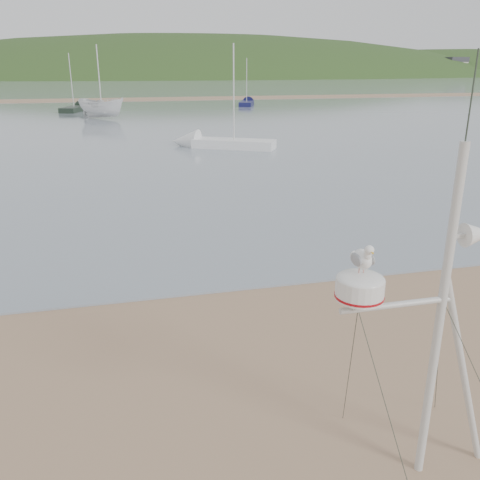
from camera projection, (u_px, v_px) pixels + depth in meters
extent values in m
plane|color=#8E6D52|center=(85.00, 440.00, 6.58)|extent=(560.00, 560.00, 0.00)
cube|color=gray|center=(107.00, 85.00, 127.73)|extent=(560.00, 256.00, 0.04)
cube|color=#8E6D52|center=(106.00, 100.00, 70.81)|extent=(560.00, 7.00, 0.07)
ellipsoid|color=#223B18|center=(199.00, 125.00, 238.51)|extent=(400.00, 180.00, 80.00)
ellipsoid|color=#223B18|center=(460.00, 105.00, 268.09)|extent=(300.00, 135.00, 56.00)
cube|color=silver|center=(0.00, 67.00, 177.02)|extent=(8.40, 6.30, 8.00)
cube|color=silver|center=(77.00, 67.00, 182.91)|extent=(8.40, 6.30, 8.00)
cube|color=silver|center=(150.00, 67.00, 188.81)|extent=(8.40, 6.30, 8.00)
cube|color=silver|center=(219.00, 67.00, 194.70)|extent=(8.40, 6.30, 8.00)
cube|color=silver|center=(283.00, 67.00, 200.59)|extent=(8.40, 6.30, 8.00)
cube|color=silver|center=(344.00, 67.00, 206.48)|extent=(8.40, 6.30, 8.00)
cube|color=silver|center=(401.00, 67.00, 212.37)|extent=(8.40, 6.30, 8.00)
cube|color=silver|center=(455.00, 67.00, 218.26)|extent=(8.40, 6.30, 8.00)
cylinder|color=beige|center=(439.00, 324.00, 5.48)|extent=(0.10, 0.10, 3.92)
cylinder|color=beige|center=(463.00, 373.00, 5.80)|extent=(0.91, 0.08, 2.57)
cylinder|color=beige|center=(397.00, 305.00, 5.26)|extent=(1.27, 0.07, 0.07)
cylinder|color=#2D382D|center=(471.00, 99.00, 4.72)|extent=(0.02, 0.02, 0.88)
cube|color=beige|center=(359.00, 303.00, 5.14)|extent=(0.16, 0.16, 0.09)
cylinder|color=silver|center=(360.00, 289.00, 5.09)|extent=(0.49, 0.49, 0.22)
cylinder|color=#A60B13|center=(359.00, 296.00, 5.11)|extent=(0.50, 0.50, 0.02)
ellipsoid|color=silver|center=(361.00, 279.00, 5.05)|extent=(0.49, 0.49, 0.14)
cone|color=silver|center=(475.00, 234.00, 5.22)|extent=(0.25, 0.25, 0.25)
cube|color=beige|center=(460.00, 236.00, 5.18)|extent=(0.20, 0.04, 0.04)
cylinder|color=tan|center=(359.00, 270.00, 5.02)|extent=(0.01, 0.01, 0.07)
cylinder|color=tan|center=(364.00, 269.00, 5.03)|extent=(0.01, 0.01, 0.07)
ellipsoid|color=white|center=(362.00, 259.00, 4.98)|extent=(0.17, 0.26, 0.20)
ellipsoid|color=gray|center=(356.00, 260.00, 4.96)|extent=(0.05, 0.21, 0.13)
ellipsoid|color=gray|center=(370.00, 258.00, 4.99)|extent=(0.05, 0.21, 0.13)
cone|color=white|center=(356.00, 256.00, 5.12)|extent=(0.09, 0.08, 0.09)
ellipsoid|color=white|center=(368.00, 255.00, 4.87)|extent=(0.08, 0.08, 0.11)
sphere|color=white|center=(369.00, 250.00, 4.83)|extent=(0.09, 0.09, 0.09)
cone|color=gold|center=(372.00, 252.00, 4.78)|extent=(0.02, 0.05, 0.02)
imported|color=white|center=(100.00, 90.00, 45.26)|extent=(2.64, 2.64, 4.93)
cube|color=#121441|center=(247.00, 104.00, 60.61)|extent=(2.88, 4.66, 0.50)
cone|color=#121441|center=(249.00, 102.00, 63.28)|extent=(1.87, 1.95, 1.42)
cylinder|color=beige|center=(247.00, 80.00, 59.73)|extent=(0.08, 0.08, 4.89)
cube|color=black|center=(74.00, 109.00, 52.97)|extent=(2.81, 5.01, 0.50)
cone|color=black|center=(84.00, 107.00, 55.86)|extent=(1.94, 2.03, 1.53)
cylinder|color=beige|center=(71.00, 80.00, 52.04)|extent=(0.08, 0.08, 5.25)
cube|color=white|center=(234.00, 144.00, 29.48)|extent=(4.88, 3.65, 0.50)
cone|color=white|center=(185.00, 142.00, 30.25)|extent=(2.19, 2.14, 1.52)
cylinder|color=beige|center=(234.00, 93.00, 28.55)|extent=(0.08, 0.08, 5.22)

